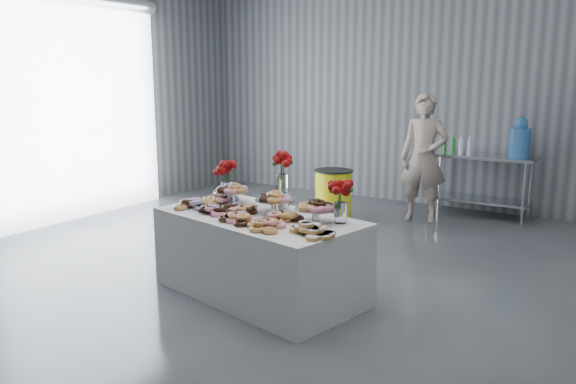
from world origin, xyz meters
name	(u,v)px	position (x,y,z in m)	size (l,w,h in m)	color
ground	(268,294)	(0.00, 0.00, 0.00)	(9.00, 9.00, 0.00)	#393B41
room_walls	(245,0)	(-0.27, 0.07, 2.64)	(8.04, 9.04, 4.02)	slate
display_table	(259,255)	(-0.07, -0.04, 0.38)	(1.90, 1.00, 0.75)	silver
prep_table	(479,174)	(0.87, 4.10, 0.62)	(1.50, 0.60, 0.90)	silver
donut_mounds	(256,212)	(-0.07, -0.09, 0.80)	(1.80, 0.80, 0.09)	#E38F53
cake_stand_left	(232,190)	(-0.58, 0.22, 0.89)	(0.36, 0.36, 0.17)	silver
cake_stand_mid	(275,199)	(0.01, 0.09, 0.89)	(0.36, 0.36, 0.17)	silver
cake_stand_right	(316,207)	(0.50, -0.01, 0.89)	(0.36, 0.36, 0.17)	silver
danish_pile	(310,228)	(0.64, -0.34, 0.81)	(0.48, 0.48, 0.11)	white
bouquet_left	(226,171)	(-0.75, 0.35, 1.05)	(0.26, 0.26, 0.42)	white
bouquet_right	(341,189)	(0.68, 0.11, 1.05)	(0.26, 0.26, 0.42)	white
bouquet_center	(282,169)	(-0.05, 0.31, 1.13)	(0.26, 0.26, 0.57)	silver
water_jug	(520,139)	(1.37, 4.10, 1.15)	(0.28, 0.28, 0.55)	#418BDD
drink_bottles	(457,144)	(0.55, 4.00, 1.04)	(0.54, 0.08, 0.27)	#268C33
person	(424,158)	(0.27, 3.43, 0.89)	(0.65, 0.42, 1.78)	#CC8C93
trash_barrel	(333,194)	(-0.83, 2.85, 0.35)	(0.55, 0.55, 0.70)	#FFF715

